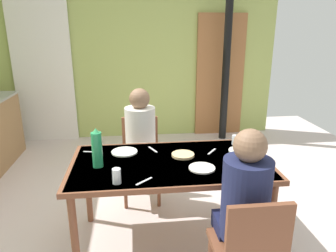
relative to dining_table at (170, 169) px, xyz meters
name	(u,v)px	position (x,y,z in m)	size (l,w,h in m)	color
ground_plane	(136,226)	(-0.29, 0.22, -0.68)	(6.90, 6.90, 0.00)	beige
wall_back	(131,53)	(-0.29, 2.87, 0.71)	(4.75, 0.10, 2.77)	#A6B65E
door_wooden	(220,76)	(1.18, 2.79, 0.32)	(0.80, 0.05, 2.00)	#9E6437
stove_pipe_column	(227,54)	(1.20, 2.52, 0.71)	(0.12, 0.12, 2.77)	black
curtain_panel	(43,69)	(-1.66, 2.77, 0.49)	(0.90, 0.03, 2.33)	white
dining_table	(170,169)	(0.00, 0.00, 0.00)	(1.59, 0.87, 0.75)	brown
chair_near_diner	(249,249)	(0.39, -0.79, -0.18)	(0.40, 0.40, 0.87)	brown
chair_far_diner	(141,153)	(-0.22, 0.79, -0.18)	(0.40, 0.40, 0.87)	brown
person_near_diner	(245,196)	(0.39, -0.65, 0.10)	(0.30, 0.37, 0.77)	#171B3D
person_far_diner	(140,132)	(-0.22, 0.65, 0.10)	(0.30, 0.37, 0.77)	silver
water_bottle_green_near	(97,149)	(-0.57, -0.03, 0.22)	(0.08, 0.08, 0.31)	#28995B
dinner_plate_near_left	(124,152)	(-0.37, 0.23, 0.07)	(0.22, 0.22, 0.01)	white
dinner_plate_near_right	(240,151)	(0.63, 0.14, 0.07)	(0.20, 0.20, 0.01)	white
dinner_plate_far_center	(202,168)	(0.22, -0.17, 0.07)	(0.20, 0.20, 0.01)	white
drinking_glass_by_near_diner	(235,140)	(0.64, 0.30, 0.11)	(0.06, 0.06, 0.09)	silver
drinking_glass_by_far_diner	(117,176)	(-0.41, -0.33, 0.12)	(0.06, 0.06, 0.11)	silver
bread_plate_sliced	(183,155)	(0.12, 0.09, 0.08)	(0.19, 0.19, 0.02)	#DBB77A
cutlery_knife_near	(212,151)	(0.38, 0.16, 0.07)	(0.15, 0.02, 0.00)	silver
cutlery_fork_near	(92,152)	(-0.65, 0.27, 0.07)	(0.15, 0.02, 0.00)	silver
cutlery_knife_far	(144,181)	(-0.22, -0.32, 0.07)	(0.15, 0.02, 0.00)	silver
cutlery_fork_far	(153,149)	(-0.12, 0.26, 0.07)	(0.15, 0.02, 0.00)	silver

